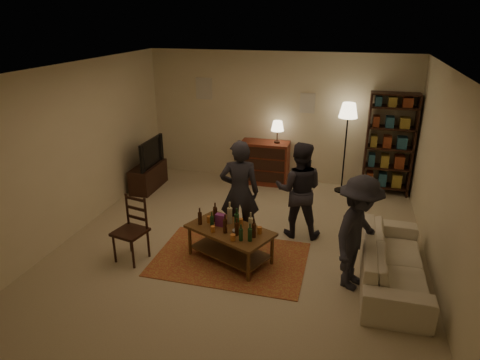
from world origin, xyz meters
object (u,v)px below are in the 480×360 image
(person_left, at_px, (240,192))
(floor_lamp, at_px, (348,117))
(bookshelf, at_px, (389,144))
(person_by_sofa, at_px, (358,233))
(person_right, at_px, (299,190))
(sofa, at_px, (393,262))
(coffee_table, at_px, (230,233))
(dining_chair, at_px, (132,227))
(tv_stand, at_px, (148,171))
(dresser, at_px, (265,161))

(person_left, bearing_deg, floor_lamp, -134.34)
(bookshelf, xyz_separation_m, floor_lamp, (-0.83, -0.13, 0.51))
(floor_lamp, height_order, person_by_sofa, floor_lamp)
(person_right, bearing_deg, sofa, 141.73)
(person_left, xyz_separation_m, person_right, (0.86, 0.44, -0.04))
(coffee_table, bearing_deg, person_right, 50.58)
(dining_chair, bearing_deg, floor_lamp, 62.24)
(tv_stand, relative_size, bookshelf, 0.52)
(tv_stand, distance_m, dresser, 2.43)
(coffee_table, xyz_separation_m, bookshelf, (2.30, 3.21, 0.60))
(person_right, bearing_deg, coffee_table, 47.54)
(dining_chair, relative_size, person_by_sofa, 0.63)
(coffee_table, bearing_deg, tv_stand, 137.00)
(tv_stand, bearing_deg, dresser, 22.07)
(coffee_table, relative_size, dining_chair, 1.43)
(tv_stand, height_order, sofa, tv_stand)
(tv_stand, relative_size, floor_lamp, 0.58)
(sofa, distance_m, person_left, 2.40)
(dresser, distance_m, person_by_sofa, 3.84)
(floor_lamp, bearing_deg, coffee_table, -115.62)
(tv_stand, height_order, person_right, person_right)
(coffee_table, xyz_separation_m, tv_stand, (-2.39, 2.23, -0.05))
(floor_lamp, xyz_separation_m, person_right, (-0.63, -2.05, -0.76))
(bookshelf, bearing_deg, dresser, -178.43)
(coffee_table, bearing_deg, bookshelf, 54.33)
(bookshelf, distance_m, floor_lamp, 0.98)
(sofa, bearing_deg, person_right, 54.77)
(dresser, height_order, person_right, person_right)
(dresser, bearing_deg, person_left, -87.23)
(dining_chair, bearing_deg, tv_stand, 124.06)
(person_by_sofa, bearing_deg, sofa, -44.61)
(tv_stand, height_order, bookshelf, bookshelf)
(tv_stand, xyz_separation_m, dresser, (2.25, 0.91, 0.09))
(coffee_table, relative_size, person_left, 0.84)
(floor_lamp, relative_size, person_right, 1.15)
(dresser, height_order, person_by_sofa, person_by_sofa)
(bookshelf, height_order, person_by_sofa, bookshelf)
(tv_stand, bearing_deg, floor_lamp, 12.41)
(person_left, relative_size, person_by_sofa, 1.07)
(tv_stand, height_order, dresser, dresser)
(coffee_table, bearing_deg, dresser, 92.47)
(person_left, bearing_deg, dresser, -100.70)
(person_left, bearing_deg, person_by_sofa, 142.71)
(dining_chair, xyz_separation_m, bookshelf, (3.68, 3.52, 0.52))
(person_right, bearing_deg, floor_lamp, -110.18)
(tv_stand, xyz_separation_m, bookshelf, (4.69, 0.98, 0.65))
(dining_chair, bearing_deg, person_right, 43.36)
(tv_stand, bearing_deg, coffee_table, -43.00)
(dresser, xyz_separation_m, sofa, (2.39, -3.11, -0.17))
(bookshelf, height_order, person_right, bookshelf)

